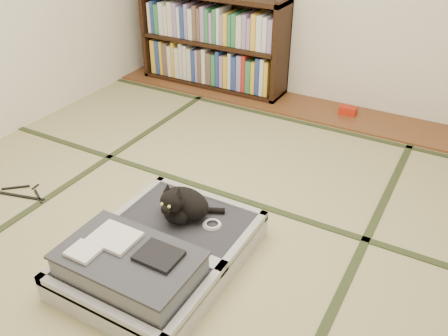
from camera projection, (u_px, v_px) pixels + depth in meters
The scene contains 9 objects.
floor at pixel (190, 225), 2.97m from camera, with size 4.50×4.50×0.00m, color tan.
wood_strip at pixel (305, 108), 4.44m from camera, with size 4.00×0.50×0.02m, color brown.
red_item at pixel (348, 111), 4.28m from camera, with size 0.15×0.09×0.07m, color #AF200E.
tatami_borders at pixel (228, 186), 3.33m from camera, with size 4.00×4.50×0.01m.
bookcase at pixel (213, 43), 4.70m from camera, with size 1.51×0.35×0.97m.
suitcase at pixel (157, 255), 2.57m from camera, with size 0.79×1.06×0.31m.
cat at pixel (182, 205), 2.72m from camera, with size 0.35×0.36×0.28m.
cable_coil at pixel (212, 224), 2.72m from camera, with size 0.11×0.11×0.03m.
hanger at pixel (24, 194), 3.25m from camera, with size 0.38×0.22×0.01m.
Camera 1 is at (1.33, -1.93, 1.87)m, focal length 38.00 mm.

